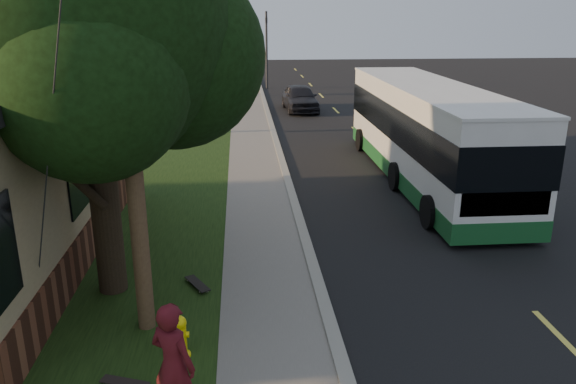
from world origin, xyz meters
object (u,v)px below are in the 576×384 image
at_px(leafy_tree, 90,30).
at_px(bare_tree_near, 196,88).
at_px(transit_bus, 427,131).
at_px(bare_tree_far, 217,67).
at_px(skateboarder, 173,365).
at_px(skateboard_spare, 125,383).
at_px(distant_car, 300,98).
at_px(skateboard_main, 197,284).
at_px(utility_pole, 124,69).
at_px(fire_hydrant, 180,337).
at_px(traffic_signal, 267,45).

bearing_deg(leafy_tree, bare_tree_near, 87.50).
bearing_deg(transit_bus, bare_tree_near, 134.50).
bearing_deg(bare_tree_far, skateboarder, -89.09).
relative_size(skateboard_spare, distant_car, 0.18).
bearing_deg(skateboard_main, distant_car, 78.48).
bearing_deg(leafy_tree, transit_bus, 38.96).
bearing_deg(distant_car, bare_tree_near, -134.47).
height_order(bare_tree_near, skateboarder, bare_tree_near).
height_order(bare_tree_near, transit_bus, bare_tree_near).
xyz_separation_m(utility_pole, transit_bus, (7.91, 8.75, -2.91)).
xyz_separation_m(skateboard_spare, distant_car, (5.29, 24.79, 0.62)).
distance_m(fire_hydrant, skateboard_spare, 1.09).
height_order(leafy_tree, traffic_signal, leafy_tree).
bearing_deg(traffic_signal, utility_pole, -96.58).
relative_size(bare_tree_far, skateboard_spare, 5.15).
bearing_deg(transit_bus, fire_hydrant, -126.49).
height_order(traffic_signal, skateboarder, traffic_signal).
bearing_deg(utility_pole, skateboard_spare, -92.49).
xyz_separation_m(traffic_signal, skateboard_main, (-3.00, -31.54, -3.04)).
bearing_deg(leafy_tree, fire_hydrant, -59.33).
height_order(bare_tree_far, skateboard_main, bare_tree_far).
xyz_separation_m(transit_bus, skateboard_spare, (-7.99, -10.45, -1.59)).
xyz_separation_m(bare_tree_near, transit_bus, (8.11, -8.25, -0.43)).
height_order(utility_pole, skateboarder, utility_pole).
xyz_separation_m(bare_tree_near, traffic_signal, (4.00, 16.00, 1.01)).
distance_m(fire_hydrant, bare_tree_near, 18.10).
bearing_deg(skateboard_main, fire_hydrant, -92.33).
bearing_deg(fire_hydrant, traffic_signal, 84.79).
distance_m(fire_hydrant, distant_car, 24.51).
bearing_deg(bare_tree_far, skateboard_spare, -90.71).
height_order(transit_bus, skateboard_spare, transit_bus).
xyz_separation_m(utility_pole, bare_tree_far, (0.31, 29.01, -2.63)).
bearing_deg(traffic_signal, transit_bus, -80.38).
bearing_deg(transit_bus, distant_car, 100.65).
xyz_separation_m(fire_hydrant, skateboard_spare, (-0.78, -0.70, -0.31)).
bearing_deg(distant_car, bare_tree_far, 126.87).
height_order(traffic_signal, skateboard_spare, traffic_signal).
distance_m(transit_bus, skateboard_main, 10.31).
relative_size(utility_pole, bare_tree_far, 2.25).
height_order(bare_tree_far, skateboard_spare, bare_tree_far).
height_order(utility_pole, skateboard_main, utility_pole).
bearing_deg(fire_hydrant, skateboarder, -86.40).
relative_size(fire_hydrant, leafy_tree, 0.09).
bearing_deg(bare_tree_far, traffic_signal, 48.81).
relative_size(leafy_tree, bare_tree_far, 1.94).
bearing_deg(leafy_tree, skateboard_spare, -76.71).
height_order(transit_bus, skateboarder, transit_bus).
distance_m(bare_tree_near, traffic_signal, 16.52).
bearing_deg(skateboard_spare, skateboarder, -45.18).
bearing_deg(fire_hydrant, utility_pole, 125.38).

